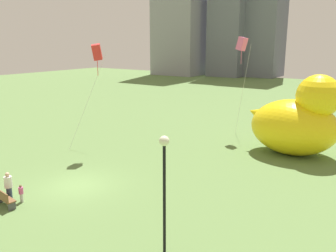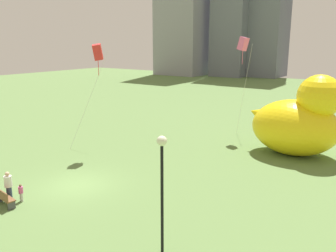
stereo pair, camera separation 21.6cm
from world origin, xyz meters
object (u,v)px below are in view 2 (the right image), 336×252
at_px(kite_red, 98,53).
at_px(kite_pink, 243,44).
at_px(person_child, 21,192).
at_px(giant_inflatable_duck, 299,121).
at_px(lamppost, 162,172).
at_px(park_bench, 4,197).
at_px(person_adult, 8,185).

bearing_deg(kite_red, kite_pink, 56.72).
relative_size(person_child, giant_inflatable_duck, 0.13).
bearing_deg(kite_red, person_child, -71.44).
bearing_deg(kite_pink, lamppost, -75.09).
bearing_deg(park_bench, giant_inflatable_duck, 60.21).
bearing_deg(park_bench, kite_pink, 78.50).
height_order(person_adult, kite_red, kite_red).
xyz_separation_m(person_child, kite_red, (-2.97, 8.84, 6.92)).
xyz_separation_m(kite_red, kite_pink, (6.79, 10.35, 0.55)).
height_order(person_child, kite_red, kite_red).
relative_size(person_adult, kite_pink, 0.19).
bearing_deg(park_bench, person_child, 73.05).
bearing_deg(giant_inflatable_duck, person_adult, -121.39).
xyz_separation_m(person_adult, lamppost, (9.38, 0.81, 2.51)).
bearing_deg(person_child, kite_pink, 78.73).
bearing_deg(lamppost, kite_red, 144.69).
xyz_separation_m(lamppost, kite_red, (-11.76, 8.33, 4.04)).
distance_m(person_child, kite_red, 11.61).
bearing_deg(kite_red, lamppost, -35.31).
bearing_deg(person_adult, kite_pink, 77.25).
relative_size(person_adult, kite_red, 0.20).
bearing_deg(kite_pink, park_bench, -101.50).
bearing_deg(kite_pink, giant_inflatable_duck, -25.31).
height_order(lamppost, kite_pink, kite_pink).
distance_m(giant_inflatable_duck, kite_red, 15.50).
xyz_separation_m(person_child, kite_pink, (3.82, 19.19, 7.47)).
height_order(park_bench, person_child, person_child).
height_order(park_bench, giant_inflatable_duck, giant_inflatable_duck).
relative_size(giant_inflatable_duck, kite_pink, 0.84).
xyz_separation_m(park_bench, lamppost, (9.04, 1.31, 2.94)).
xyz_separation_m(person_adult, kite_pink, (4.41, 19.49, 7.10)).
bearing_deg(giant_inflatable_duck, park_bench, -119.79).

